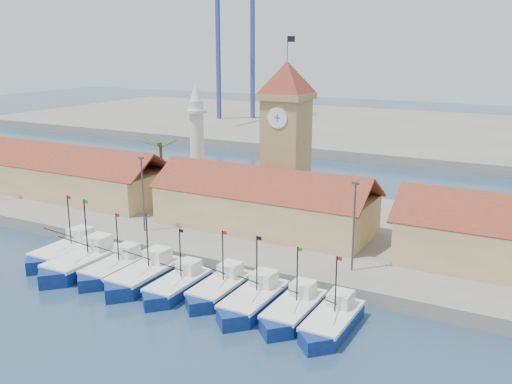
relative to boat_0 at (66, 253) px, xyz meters
The scene contains 20 objects.
ground 16.55m from the boat_0, 11.82° to the right, with size 400.00×400.00×0.00m, color navy.
quay 26.21m from the boat_0, 51.87° to the left, with size 140.00×32.00×1.50m, color gray.
terminal 107.84m from the boat_0, 81.37° to the left, with size 240.00×80.00×2.00m, color gray.
boat_0 is the anchor object (origin of this frame).
boat_1 4.35m from the boat_0, 21.69° to the right, with size 3.89×10.65×8.06m.
boat_2 8.02m from the boat_0, ahead, with size 3.35×9.19×6.95m.
boat_3 11.96m from the boat_0, ahead, with size 3.64×9.98×7.55m.
boat_4 16.16m from the boat_0, ahead, with size 3.22×8.82×6.68m.
boat_5 20.11m from the boat_0, ahead, with size 3.26×8.94×6.76m.
boat_6 24.19m from the boat_0, ahead, with size 3.46×9.47×7.17m.
boat_7 28.16m from the boat_0, ahead, with size 3.28×8.99×6.80m.
boat_8 31.89m from the boat_0, ahead, with size 3.27×8.96×6.78m.
hall_left 23.16m from the boat_0, 133.59° to the left, with size 31.20×10.13×7.61m.
hall_center 23.41m from the boat_0, 45.75° to the left, with size 27.04×10.13×7.61m.
clock_tower 29.97m from the boat_0, 54.41° to the left, with size 5.80×5.80×22.70m.
minaret 26.22m from the boat_0, 87.25° to the left, with size 3.00×3.00×16.30m.
palm_tree 23.58m from the boat_0, 99.58° to the left, with size 5.60×5.03×8.39m.
lamp_posts 19.62m from the boat_0, 27.31° to the left, with size 80.70×0.25×9.03m.
crane_blue_far 108.89m from the boat_0, 113.05° to the left, with size 1.00×34.26×46.12m.
crane_blue_near 111.78m from the boat_0, 107.93° to the left, with size 1.00×30.47×44.10m.
Camera 1 is at (30.64, -38.88, 23.35)m, focal length 40.00 mm.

